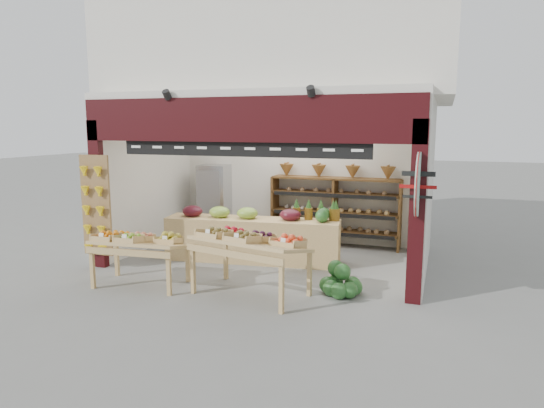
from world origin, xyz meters
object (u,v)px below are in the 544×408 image
(mid_counter, at_px, (252,238))
(display_table_right, at_px, (248,241))
(refrigerator, at_px, (215,201))
(back_shelving, at_px, (335,197))
(cardboard_stack, at_px, (204,243))
(display_table_left, at_px, (135,241))
(watermelon_pile, at_px, (341,283))

(mid_counter, relative_size, display_table_right, 1.81)
(refrigerator, distance_m, display_table_right, 4.02)
(back_shelving, xyz_separation_m, cardboard_stack, (-2.27, -1.68, -0.80))
(back_shelving, distance_m, cardboard_stack, 2.93)
(back_shelving, xyz_separation_m, refrigerator, (-2.80, -0.10, -0.22))
(cardboard_stack, distance_m, mid_counter, 1.09)
(cardboard_stack, xyz_separation_m, mid_counter, (1.06, -0.08, 0.20))
(mid_counter, height_order, display_table_left, mid_counter)
(cardboard_stack, height_order, display_table_right, display_table_right)
(display_table_right, xyz_separation_m, watermelon_pile, (1.35, 0.43, -0.66))
(display_table_left, distance_m, watermelon_pile, 3.33)
(back_shelving, height_order, display_table_left, back_shelving)
(refrigerator, bearing_deg, display_table_right, -63.02)
(display_table_left, relative_size, watermelon_pile, 2.26)
(watermelon_pile, bearing_deg, cardboard_stack, 156.02)
(back_shelving, relative_size, refrigerator, 1.66)
(refrigerator, relative_size, watermelon_pile, 2.51)
(display_table_right, bearing_deg, mid_counter, 110.03)
(mid_counter, bearing_deg, refrigerator, 133.85)
(display_table_right, height_order, watermelon_pile, display_table_right)
(watermelon_pile, bearing_deg, refrigerator, 140.58)
(cardboard_stack, bearing_deg, watermelon_pile, -23.98)
(back_shelving, bearing_deg, mid_counter, -124.47)
(mid_counter, relative_size, display_table_left, 2.23)
(mid_counter, distance_m, display_table_right, 1.85)
(cardboard_stack, relative_size, watermelon_pile, 1.66)
(mid_counter, bearing_deg, watermelon_pile, -32.82)
(back_shelving, relative_size, watermelon_pile, 4.16)
(display_table_left, bearing_deg, cardboard_stack, 84.43)
(back_shelving, bearing_deg, refrigerator, -177.99)
(display_table_right, distance_m, watermelon_pile, 1.56)
(back_shelving, height_order, mid_counter, back_shelving)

